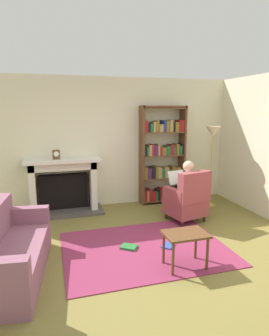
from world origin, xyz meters
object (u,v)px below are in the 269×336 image
at_px(side_table, 185,239).
at_px(sofa_floral, 7,253).
at_px(bookshelf, 162,157).
at_px(floor_lamp, 213,139).
at_px(mantel_clock, 56,155).
at_px(fireplace, 64,184).
at_px(seated_reader, 184,188).
at_px(armchair_reading, 188,199).

bearing_deg(side_table, sofa_floral, 169.95).
distance_m(bookshelf, floor_lamp, 1.12).
distance_m(mantel_clock, sofa_floral, 2.41).
xyz_separation_m(fireplace, mantel_clock, (-0.11, -0.10, 0.61)).
height_order(mantel_clock, seated_reader, mantel_clock).
height_order(seated_reader, side_table, seated_reader).
bearing_deg(mantel_clock, seated_reader, -23.49).
distance_m(mantel_clock, seated_reader, 2.51).
relative_size(fireplace, sofa_floral, 0.84).
height_order(armchair_reading, side_table, armchair_reading).
bearing_deg(seated_reader, fireplace, -40.26).
relative_size(mantel_clock, floor_lamp, 0.10).
relative_size(bookshelf, side_table, 3.79).
height_order(fireplace, armchair_reading, fireplace).
bearing_deg(sofa_floral, seated_reader, -61.34).
distance_m(bookshelf, sofa_floral, 3.77).
distance_m(armchair_reading, sofa_floral, 3.13).
height_order(fireplace, mantel_clock, mantel_clock).
height_order(fireplace, sofa_floral, fireplace).
height_order(mantel_clock, armchair_reading, mantel_clock).
relative_size(sofa_floral, floor_lamp, 1.04).
bearing_deg(sofa_floral, armchair_reading, -63.47).
bearing_deg(sofa_floral, mantel_clock, -10.75).
distance_m(fireplace, armchair_reading, 2.47).
bearing_deg(bookshelf, side_table, -105.31).
bearing_deg(fireplace, mantel_clock, -138.18).
relative_size(bookshelf, floor_lamp, 1.24).
relative_size(fireplace, armchair_reading, 1.53).
bearing_deg(mantel_clock, floor_lamp, -7.65).
distance_m(armchair_reading, side_table, 1.63).
height_order(sofa_floral, side_table, sofa_floral).
xyz_separation_m(seated_reader, side_table, (-0.73, -1.56, -0.22)).
xyz_separation_m(mantel_clock, seated_reader, (2.24, -0.97, -0.57)).
bearing_deg(seated_reader, mantel_clock, -36.93).
xyz_separation_m(armchair_reading, floor_lamp, (0.86, 0.67, 1.02)).
bearing_deg(sofa_floral, floor_lamp, -58.82).
height_order(armchair_reading, floor_lamp, floor_lamp).
bearing_deg(floor_lamp, mantel_clock, 172.35).
xyz_separation_m(bookshelf, floor_lamp, (0.88, -0.56, 0.42)).
xyz_separation_m(armchair_reading, seated_reader, (-0.03, 0.11, 0.20)).
height_order(side_table, floor_lamp, floor_lamp).
distance_m(fireplace, bookshelf, 2.18).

